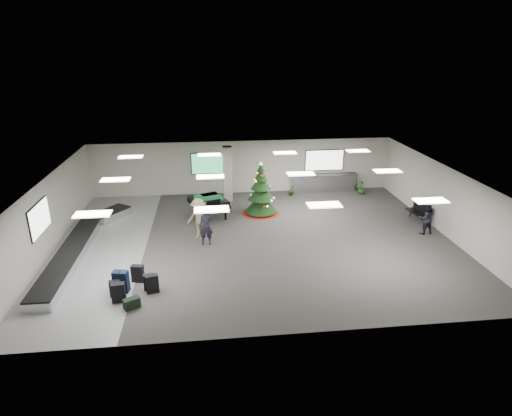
{
  "coord_description": "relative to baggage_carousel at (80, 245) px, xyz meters",
  "views": [
    {
      "loc": [
        -2.02,
        -17.91,
        8.44
      ],
      "look_at": [
        0.11,
        1.0,
        1.22
      ],
      "focal_mm": 30.0,
      "sensor_mm": 36.0,
      "label": 1
    }
  ],
  "objects": [
    {
      "name": "grand_piano",
      "position": [
        5.71,
        3.14,
        0.64
      ],
      "size": [
        2.26,
        2.54,
        1.2
      ],
      "rotation": [
        0.0,
        0.0,
        0.39
      ],
      "color": "black",
      "rests_on": "ground"
    },
    {
      "name": "service_counter",
      "position": [
        12.84,
        6.73,
        0.33
      ],
      "size": [
        4.05,
        0.65,
        1.08
      ],
      "color": "silver",
      "rests_on": "ground"
    },
    {
      "name": "baggage_carousel",
      "position": [
        0.0,
        0.0,
        0.0
      ],
      "size": [
        2.28,
        9.71,
        0.43
      ],
      "color": "silver",
      "rests_on": "ground"
    },
    {
      "name": "pink_suitcase",
      "position": [
        2.34,
        -3.45,
        0.13
      ],
      "size": [
        0.43,
        0.25,
        0.7
      ],
      "rotation": [
        0.0,
        0.0,
        0.0
      ],
      "color": "#F11F8B",
      "rests_on": "ground"
    },
    {
      "name": "navy_suitcase",
      "position": [
        2.46,
        -3.77,
        0.2
      ],
      "size": [
        0.59,
        0.41,
        0.85
      ],
      "rotation": [
        0.0,
        0.0,
        -0.19
      ],
      "color": "black",
      "rests_on": "ground"
    },
    {
      "name": "traveler_b",
      "position": [
        5.24,
        0.64,
        0.76
      ],
      "size": [
        1.44,
        1.31,
        1.94
      ],
      "primitive_type": "imported",
      "rotation": [
        0.0,
        0.0,
        -0.6
      ],
      "color": "#9B865F",
      "rests_on": "ground"
    },
    {
      "name": "suitcase_0",
      "position": [
        2.48,
        -4.45,
        0.15
      ],
      "size": [
        0.48,
        0.29,
        0.75
      ],
      "rotation": [
        0.0,
        0.0,
        0.07
      ],
      "color": "black",
      "rests_on": "ground"
    },
    {
      "name": "ground",
      "position": [
        7.84,
        0.08,
        -0.21
      ],
      "size": [
        18.0,
        18.0,
        0.0
      ],
      "primitive_type": "plane",
      "color": "#34312F",
      "rests_on": "ground"
    },
    {
      "name": "bench",
      "position": [
        16.44,
        1.48,
        0.33
      ],
      "size": [
        0.7,
        1.58,
        0.97
      ],
      "rotation": [
        0.0,
        0.0,
        0.12
      ],
      "color": "black",
      "rests_on": "ground"
    },
    {
      "name": "traveler_bench",
      "position": [
        15.94,
        -0.06,
        0.59
      ],
      "size": [
        0.83,
        0.67,
        1.6
      ],
      "primitive_type": "imported",
      "rotation": [
        0.0,
        0.0,
        3.23
      ],
      "color": "black",
      "rests_on": "ground"
    },
    {
      "name": "suitcase_3",
      "position": [
        2.94,
        -3.09,
        0.12
      ],
      "size": [
        0.49,
        0.34,
        0.69
      ],
      "rotation": [
        0.0,
        0.0,
        -0.21
      ],
      "color": "black",
      "rests_on": "ground"
    },
    {
      "name": "potted_plant_left",
      "position": [
        10.68,
        6.11,
        0.16
      ],
      "size": [
        0.52,
        0.49,
        0.74
      ],
      "primitive_type": "imported",
      "rotation": [
        0.0,
        0.0,
        0.55
      ],
      "color": "#1B4415",
      "rests_on": "ground"
    },
    {
      "name": "traveler_a",
      "position": [
        5.57,
        -0.1,
        0.65
      ],
      "size": [
        0.64,
        0.43,
        1.73
      ],
      "primitive_type": "imported",
      "rotation": [
        0.0,
        0.0,
        0.02
      ],
      "color": "black",
      "rests_on": "ground"
    },
    {
      "name": "room_envelope",
      "position": [
        7.46,
        0.75,
        2.12
      ],
      "size": [
        18.02,
        14.02,
        3.21
      ],
      "color": "#BCB6AC",
      "rests_on": "ground"
    },
    {
      "name": "suitcase_5",
      "position": [
        2.29,
        -4.04,
        0.09
      ],
      "size": [
        0.45,
        0.32,
        0.63
      ],
      "rotation": [
        0.0,
        0.0,
        0.27
      ],
      "color": "black",
      "rests_on": "ground"
    },
    {
      "name": "suitcase_7",
      "position": [
        3.46,
        -3.73,
        0.09
      ],
      "size": [
        0.45,
        0.28,
        0.63
      ],
      "rotation": [
        0.0,
        0.0,
        0.14
      ],
      "color": "black",
      "rests_on": "ground"
    },
    {
      "name": "suitcase_1",
      "position": [
        3.59,
        -3.95,
        0.14
      ],
      "size": [
        0.49,
        0.33,
        0.72
      ],
      "rotation": [
        0.0,
        0.0,
        0.22
      ],
      "color": "black",
      "rests_on": "ground"
    },
    {
      "name": "potted_plant_right",
      "position": [
        14.99,
        5.98,
        0.19
      ],
      "size": [
        0.5,
        0.5,
        0.81
      ],
      "primitive_type": "imported",
      "rotation": [
        0.0,
        0.0,
        1.68
      ],
      "color": "#1B4415",
      "rests_on": "ground"
    },
    {
      "name": "christmas_tree",
      "position": [
        8.49,
        3.49,
        0.77
      ],
      "size": [
        2.02,
        2.02,
        2.88
      ],
      "color": "maroon",
      "rests_on": "ground"
    },
    {
      "name": "green_duffel",
      "position": [
        2.99,
        -4.89,
        -0.03
      ],
      "size": [
        0.62,
        0.52,
        0.39
      ],
      "rotation": [
        0.0,
        0.0,
        0.53
      ],
      "color": "black",
      "rests_on": "ground"
    }
  ]
}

